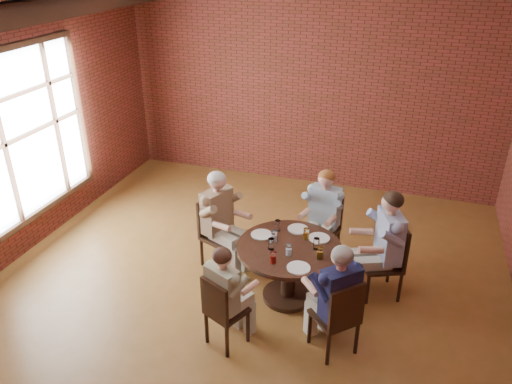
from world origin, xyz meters
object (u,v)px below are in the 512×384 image
(dining_table, at_px, (289,262))
(chair_c, at_px, (216,229))
(chair_d, at_px, (222,310))
(diner_e, at_px, (336,299))
(smartphone, at_px, (300,264))
(diner_d, at_px, (226,297))
(diner_b, at_px, (323,217))
(chair_e, at_px, (339,316))
(chair_a, at_px, (389,257))
(chair_b, at_px, (324,224))
(diner_a, at_px, (383,245))
(diner_c, at_px, (221,221))

(dining_table, xyz_separation_m, chair_c, (-1.12, 0.45, -0.01))
(dining_table, height_order, chair_d, chair_d)
(chair_d, distance_m, diner_e, 1.20)
(diner_e, height_order, smartphone, diner_e)
(diner_d, distance_m, smartphone, 0.91)
(diner_b, height_order, chair_e, diner_b)
(chair_d, height_order, diner_d, diner_d)
(chair_e, xyz_separation_m, smartphone, (-0.53, 0.42, 0.25))
(chair_a, distance_m, chair_e, 1.29)
(chair_b, xyz_separation_m, diner_b, (-0.02, -0.08, 0.15))
(chair_d, xyz_separation_m, diner_e, (1.14, 0.33, 0.18))
(diner_b, height_order, chair_d, diner_b)
(dining_table, height_order, diner_a, diner_a)
(dining_table, bearing_deg, smartphone, -57.74)
(dining_table, distance_m, chair_d, 1.12)
(smartphone, bearing_deg, diner_c, 149.44)
(chair_b, height_order, chair_d, chair_b)
(dining_table, height_order, smartphone, smartphone)
(chair_d, height_order, chair_e, chair_e)
(diner_c, distance_m, chair_e, 2.13)
(diner_e, distance_m, smartphone, 0.60)
(diner_a, distance_m, diner_b, 0.99)
(diner_c, distance_m, chair_d, 1.56)
(chair_a, relative_size, chair_c, 1.02)
(chair_d, xyz_separation_m, smartphone, (0.67, 0.69, 0.27))
(chair_c, bearing_deg, chair_e, -100.87)
(chair_b, distance_m, diner_e, 1.81)
(chair_d, relative_size, diner_e, 0.67)
(diner_d, bearing_deg, diner_c, -41.50)
(diner_d, bearing_deg, chair_b, -83.48)
(diner_c, xyz_separation_m, smartphone, (1.25, -0.74, 0.07))
(dining_table, xyz_separation_m, diner_a, (1.05, 0.45, 0.17))
(diner_a, distance_m, smartphone, 1.14)
(chair_b, distance_m, diner_c, 1.43)
(diner_c, relative_size, smartphone, 8.96)
(dining_table, bearing_deg, diner_a, 23.25)
(diner_a, distance_m, diner_c, 2.09)
(diner_d, xyz_separation_m, smartphone, (0.64, 0.62, 0.14))
(dining_table, height_order, chair_e, chair_e)
(diner_c, bearing_deg, chair_d, -136.28)
(smartphone, bearing_deg, diner_d, -135.53)
(diner_b, xyz_separation_m, chair_d, (-0.67, -2.00, -0.18))
(chair_a, bearing_deg, diner_d, -70.78)
(dining_table, distance_m, smartphone, 0.45)
(chair_c, xyz_separation_m, chair_e, (1.86, -1.19, -0.01))
(diner_a, xyz_separation_m, diner_d, (-1.48, -1.40, -0.09))
(diner_d, height_order, chair_e, diner_d)
(chair_c, bearing_deg, chair_d, -133.94)
(chair_b, relative_size, diner_b, 0.70)
(diner_d, relative_size, diner_e, 0.94)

